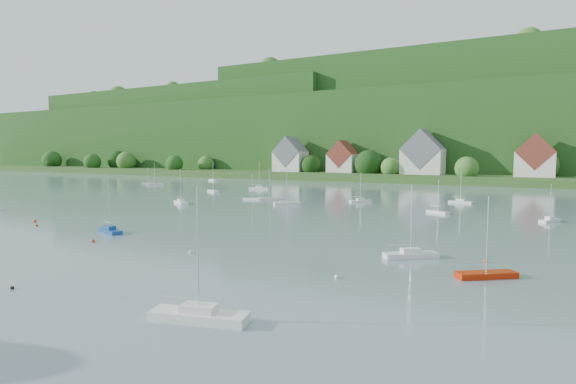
{
  "coord_description": "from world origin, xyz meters",
  "views": [
    {
      "loc": [
        50.49,
        -3.97,
        11.48
      ],
      "look_at": [
        6.33,
        75.0,
        4.0
      ],
      "focal_mm": 29.52,
      "sensor_mm": 36.0,
      "label": 1
    }
  ],
  "objects_px": {
    "near_sailboat_3": "(411,254)",
    "near_sailboat_7": "(486,274)",
    "near_sailboat_4": "(199,315)",
    "near_sailboat_1": "(110,230)"
  },
  "relations": [
    {
      "from": "near_sailboat_4",
      "to": "near_sailboat_7",
      "type": "relative_size",
      "value": 1.22
    },
    {
      "from": "near_sailboat_1",
      "to": "near_sailboat_4",
      "type": "bearing_deg",
      "value": -12.87
    },
    {
      "from": "near_sailboat_3",
      "to": "near_sailboat_7",
      "type": "height_order",
      "value": "near_sailboat_3"
    },
    {
      "from": "near_sailboat_1",
      "to": "near_sailboat_3",
      "type": "xyz_separation_m",
      "value": [
        42.16,
        4.75,
        0.02
      ]
    },
    {
      "from": "near_sailboat_4",
      "to": "near_sailboat_3",
      "type": "bearing_deg",
      "value": 58.97
    },
    {
      "from": "near_sailboat_3",
      "to": "near_sailboat_4",
      "type": "bearing_deg",
      "value": -143.49
    },
    {
      "from": "near_sailboat_4",
      "to": "near_sailboat_7",
      "type": "height_order",
      "value": "near_sailboat_4"
    },
    {
      "from": "near_sailboat_7",
      "to": "near_sailboat_1",
      "type": "bearing_deg",
      "value": 142.16
    },
    {
      "from": "near_sailboat_4",
      "to": "near_sailboat_7",
      "type": "bearing_deg",
      "value": 38.87
    },
    {
      "from": "near_sailboat_1",
      "to": "near_sailboat_7",
      "type": "height_order",
      "value": "near_sailboat_7"
    }
  ]
}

